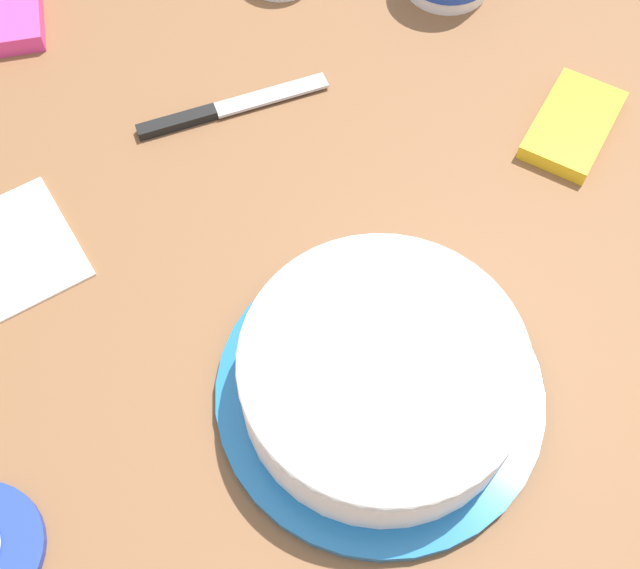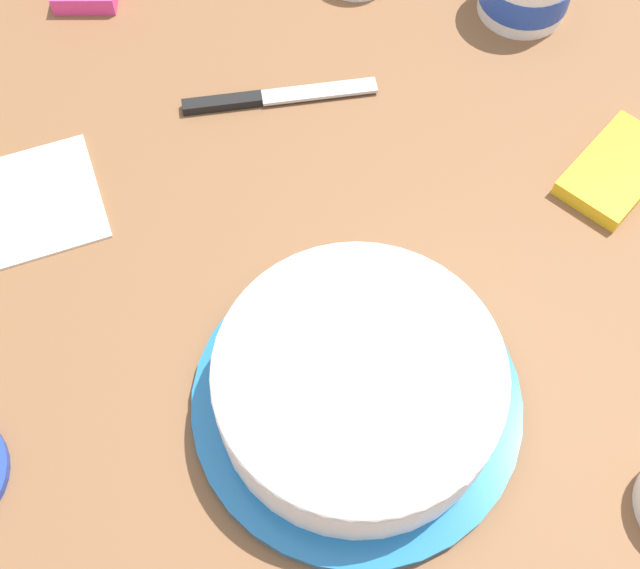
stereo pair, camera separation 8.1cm
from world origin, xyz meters
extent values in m
plane|color=brown|center=(0.00, 0.00, 0.00)|extent=(1.54, 1.54, 0.00)
cylinder|color=#1E6BB2|center=(0.16, 0.09, 0.01)|extent=(0.32, 0.32, 0.01)
cylinder|color=brown|center=(0.16, 0.09, 0.04)|extent=(0.25, 0.25, 0.05)
cylinder|color=white|center=(0.16, 0.09, 0.04)|extent=(0.27, 0.27, 0.06)
ellipsoid|color=white|center=(0.16, 0.09, 0.08)|extent=(0.27, 0.27, 0.04)
cube|color=silver|center=(-0.22, -0.04, 0.01)|extent=(0.07, 0.14, 0.00)
cube|color=black|center=(-0.17, -0.14, 0.01)|extent=(0.05, 0.10, 0.01)
cube|color=yellow|center=(-0.18, 0.32, 0.01)|extent=(0.16, 0.14, 0.02)
cube|color=#E53D8E|center=(-0.35, -0.38, 0.01)|extent=(0.15, 0.11, 0.02)
cube|color=white|center=(0.01, -0.31, 0.00)|extent=(0.21, 0.21, 0.01)
camera|label=1|loc=(0.45, 0.05, 0.75)|focal=45.44mm
camera|label=2|loc=(0.44, 0.13, 0.75)|focal=45.44mm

